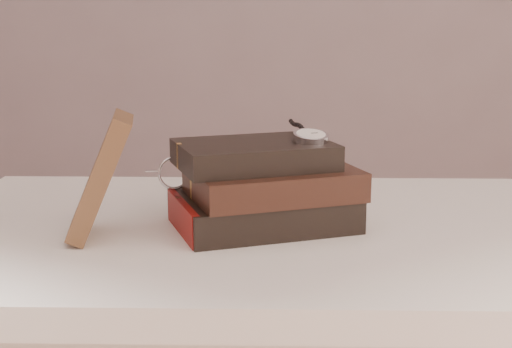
{
  "coord_description": "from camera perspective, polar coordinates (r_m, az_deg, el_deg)",
  "views": [
    {
      "loc": [
        -0.01,
        -0.63,
        1.04
      ],
      "look_at": [
        -0.03,
        0.34,
        0.82
      ],
      "focal_mm": 50.32,
      "sensor_mm": 36.0,
      "label": 1
    }
  ],
  "objects": [
    {
      "name": "eyeglasses",
      "position": [
        1.05,
        -5.23,
        0.2
      ],
      "size": [
        0.13,
        0.14,
        0.05
      ],
      "color": "silver",
      "rests_on": "book_stack"
    },
    {
      "name": "table",
      "position": [
        1.05,
        1.7,
        -8.87
      ],
      "size": [
        1.0,
        0.6,
        0.75
      ],
      "color": "white",
      "rests_on": "ground"
    },
    {
      "name": "journal",
      "position": [
        0.96,
        -12.27,
        -0.15
      ],
      "size": [
        0.11,
        0.12,
        0.17
      ],
      "primitive_type": "cube",
      "rotation": [
        0.0,
        0.41,
        0.17
      ],
      "color": "#452B1A",
      "rests_on": "table"
    },
    {
      "name": "book_stack",
      "position": [
        1.0,
        0.65,
        -1.09
      ],
      "size": [
        0.28,
        0.23,
        0.12
      ],
      "color": "black",
      "rests_on": "table"
    },
    {
      "name": "pocket_watch",
      "position": [
        1.0,
        4.28,
        3.09
      ],
      "size": [
        0.06,
        0.16,
        0.02
      ],
      "color": "silver",
      "rests_on": "book_stack"
    }
  ]
}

